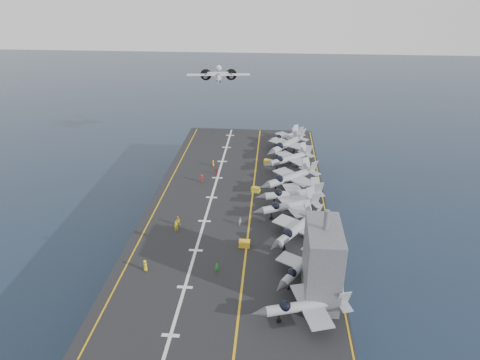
# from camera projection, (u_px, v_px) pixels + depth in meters

# --- Properties ---
(ground) EXTENTS (500.00, 500.00, 0.00)m
(ground) POSITION_uv_depth(u_px,v_px,m) (239.00, 238.00, 98.61)
(ground) COLOR #142135
(ground) RESTS_ON ground
(hull) EXTENTS (36.00, 90.00, 10.00)m
(hull) POSITION_uv_depth(u_px,v_px,m) (239.00, 220.00, 96.42)
(hull) COLOR #56595E
(hull) RESTS_ON ground
(flight_deck) EXTENTS (38.00, 92.00, 0.40)m
(flight_deck) POSITION_uv_depth(u_px,v_px,m) (239.00, 199.00, 94.13)
(flight_deck) COLOR black
(flight_deck) RESTS_ON hull
(foul_line) EXTENTS (0.35, 90.00, 0.02)m
(foul_line) POSITION_uv_depth(u_px,v_px,m) (252.00, 199.00, 93.82)
(foul_line) COLOR gold
(foul_line) RESTS_ON flight_deck
(landing_centerline) EXTENTS (0.50, 90.00, 0.02)m
(landing_centerline) POSITION_uv_depth(u_px,v_px,m) (212.00, 197.00, 94.47)
(landing_centerline) COLOR silver
(landing_centerline) RESTS_ON flight_deck
(deck_edge_port) EXTENTS (0.25, 90.00, 0.02)m
(deck_edge_port) POSITION_uv_depth(u_px,v_px,m) (163.00, 196.00, 95.28)
(deck_edge_port) COLOR gold
(deck_edge_port) RESTS_ON flight_deck
(deck_edge_stbd) EXTENTS (0.25, 90.00, 0.02)m
(deck_edge_stbd) POSITION_uv_depth(u_px,v_px,m) (323.00, 202.00, 92.69)
(deck_edge_stbd) COLOR gold
(deck_edge_stbd) RESTS_ON flight_deck
(island_superstructure) EXTENTS (5.00, 10.00, 15.00)m
(island_superstructure) POSITION_uv_depth(u_px,v_px,m) (323.00, 255.00, 62.79)
(island_superstructure) COLOR #56595E
(island_superstructure) RESTS_ON flight_deck
(fighter_jet_0) EXTENTS (16.31, 13.14, 4.93)m
(fighter_jet_0) POSITION_uv_depth(u_px,v_px,m) (306.00, 305.00, 60.56)
(fighter_jet_0) COLOR #9CA6AE
(fighter_jet_0) RESTS_ON flight_deck
(fighter_jet_1) EXTENTS (14.12, 15.59, 4.51)m
(fighter_jet_1) POSITION_uv_depth(u_px,v_px,m) (300.00, 266.00, 68.96)
(fighter_jet_1) COLOR #8E969D
(fighter_jet_1) RESTS_ON flight_deck
(fighter_jet_2) EXTENTS (17.10, 18.53, 5.35)m
(fighter_jet_2) POSITION_uv_depth(u_px,v_px,m) (298.00, 228.00, 78.44)
(fighter_jet_2) COLOR gray
(fighter_jet_2) RESTS_ON flight_deck
(fighter_jet_3) EXTENTS (17.07, 14.68, 5.00)m
(fighter_jet_3) POSITION_uv_depth(u_px,v_px,m) (290.00, 205.00, 86.33)
(fighter_jet_3) COLOR #98A1A9
(fighter_jet_3) RESTS_ON flight_deck
(fighter_jet_4) EXTENTS (16.87, 13.59, 5.10)m
(fighter_jet_4) POSITION_uv_depth(u_px,v_px,m) (293.00, 193.00, 90.94)
(fighter_jet_4) COLOR #99A0A9
(fighter_jet_4) RESTS_ON flight_deck
(fighter_jet_5) EXTENTS (19.23, 18.66, 5.60)m
(fighter_jet_5) POSITION_uv_depth(u_px,v_px,m) (291.00, 177.00, 97.57)
(fighter_jet_5) COLOR gray
(fighter_jet_5) RESTS_ON flight_deck
(fighter_jet_6) EXTENTS (17.67, 16.89, 5.12)m
(fighter_jet_6) POSITION_uv_depth(u_px,v_px,m) (290.00, 158.00, 108.04)
(fighter_jet_6) COLOR gray
(fighter_jet_6) RESTS_ON flight_deck
(fighter_jet_7) EXTENTS (18.14, 19.65, 5.68)m
(fighter_jet_7) POSITION_uv_depth(u_px,v_px,m) (287.00, 144.00, 116.15)
(fighter_jet_7) COLOR gray
(fighter_jet_7) RESTS_ON flight_deck
(fighter_jet_8) EXTENTS (15.34, 14.78, 4.46)m
(fighter_jet_8) POSITION_uv_depth(u_px,v_px,m) (286.00, 136.00, 123.13)
(fighter_jet_8) COLOR #959CA6
(fighter_jet_8) RESTS_ON flight_deck
(tow_cart_a) EXTENTS (2.00, 1.32, 1.19)m
(tow_cart_a) POSITION_uv_depth(u_px,v_px,m) (244.00, 244.00, 77.44)
(tow_cart_a) COLOR gold
(tow_cart_a) RESTS_ON flight_deck
(tow_cart_b) EXTENTS (2.16, 1.75, 1.12)m
(tow_cart_b) POSITION_uv_depth(u_px,v_px,m) (256.00, 189.00, 96.73)
(tow_cart_b) COLOR yellow
(tow_cart_b) RESTS_ON flight_deck
(tow_cart_c) EXTENTS (2.25, 1.71, 1.20)m
(tow_cart_c) POSITION_uv_depth(u_px,v_px,m) (268.00, 162.00, 110.64)
(tow_cart_c) COLOR yellow
(tow_cart_c) RESTS_ON flight_deck
(crew_0) EXTENTS (1.15, 1.40, 2.02)m
(crew_0) POSITION_uv_depth(u_px,v_px,m) (145.00, 265.00, 71.03)
(crew_0) COLOR yellow
(crew_0) RESTS_ON flight_deck
(crew_1) EXTENTS (1.25, 0.88, 1.99)m
(crew_1) POSITION_uv_depth(u_px,v_px,m) (176.00, 226.00, 81.95)
(crew_1) COLOR #FDEB0F
(crew_1) RESTS_ON flight_deck
(crew_2) EXTENTS (1.28, 0.96, 1.95)m
(crew_2) POSITION_uv_depth(u_px,v_px,m) (178.00, 221.00, 83.79)
(crew_2) COLOR yellow
(crew_2) RESTS_ON flight_deck
(crew_3) EXTENTS (1.35, 1.09, 1.97)m
(crew_3) POSITION_uv_depth(u_px,v_px,m) (202.00, 178.00, 101.01)
(crew_3) COLOR #B21919
(crew_3) RESTS_ON flight_deck
(crew_4) EXTENTS (1.07, 0.77, 1.68)m
(crew_4) POSITION_uv_depth(u_px,v_px,m) (216.00, 171.00, 104.85)
(crew_4) COLOR #B2242A
(crew_4) RESTS_ON flight_deck
(crew_5) EXTENTS (1.02, 1.16, 1.63)m
(crew_5) POSITION_uv_depth(u_px,v_px,m) (213.00, 163.00, 109.40)
(crew_5) COLOR yellow
(crew_5) RESTS_ON flight_deck
(crew_6) EXTENTS (1.24, 0.97, 1.84)m
(crew_6) POSITION_uv_depth(u_px,v_px,m) (217.00, 268.00, 70.44)
(crew_6) COLOR #208B28
(crew_6) RESTS_ON flight_deck
(crew_7) EXTENTS (0.95, 1.13, 1.60)m
(crew_7) POSITION_uv_depth(u_px,v_px,m) (240.00, 221.00, 84.00)
(crew_7) COLOR silver
(crew_7) RESTS_ON flight_deck
(transport_plane) EXTENTS (21.04, 15.53, 4.65)m
(transport_plane) POSITION_uv_depth(u_px,v_px,m) (219.00, 78.00, 133.75)
(transport_plane) COLOR silver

